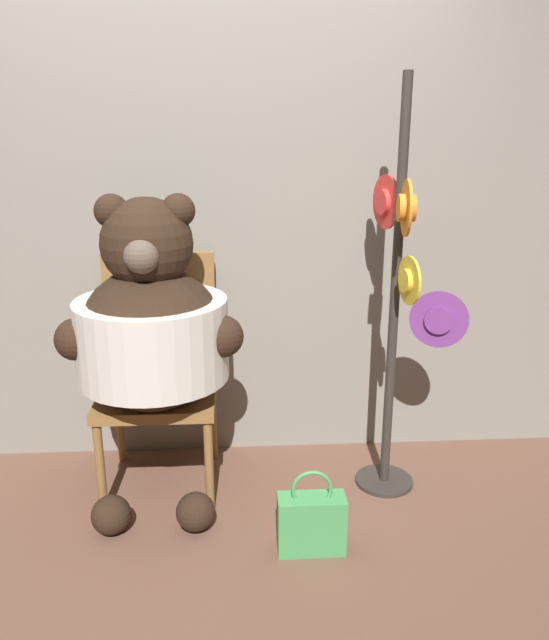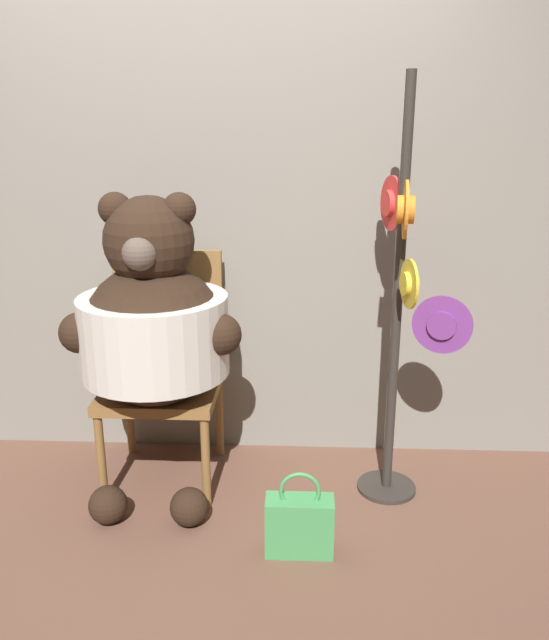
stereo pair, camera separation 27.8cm
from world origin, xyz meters
TOP-DOWN VIEW (x-y plane):
  - ground_plane at (0.00, 0.00)m, footprint 14.00×14.00m
  - wall_back at (0.00, 0.66)m, footprint 8.00×0.10m
  - chair at (-0.22, 0.37)m, footprint 0.54×0.54m
  - teddy_bear at (-0.22, 0.18)m, footprint 0.81×0.72m
  - hat_display_rack at (0.88, 0.19)m, footprint 0.45×0.53m
  - handbag_on_ground at (0.44, -0.27)m, footprint 0.28×0.12m

SIDE VIEW (x-z plane):
  - ground_plane at x=0.00m, z-range 0.00..0.00m
  - handbag_on_ground at x=0.44m, z-range -0.05..0.32m
  - chair at x=-0.22m, z-range 0.03..1.13m
  - teddy_bear at x=-0.22m, z-range 0.12..1.53m
  - hat_display_rack at x=0.88m, z-range -0.02..1.87m
  - wall_back at x=0.00m, z-range 0.00..2.25m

